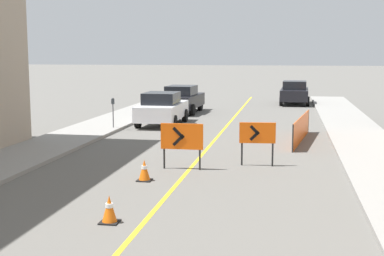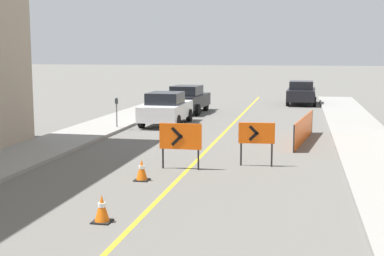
{
  "view_description": "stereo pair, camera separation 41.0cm",
  "coord_description": "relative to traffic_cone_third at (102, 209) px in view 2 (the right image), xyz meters",
  "views": [
    {
      "loc": [
        2.87,
        1.17,
        3.48
      ],
      "look_at": [
        -0.25,
        18.43,
        1.0
      ],
      "focal_mm": 50.0,
      "sensor_mm": 36.0,
      "label": 1
    },
    {
      "loc": [
        3.28,
        1.25,
        3.48
      ],
      "look_at": [
        -0.25,
        18.43,
        1.0
      ],
      "focal_mm": 50.0,
      "sensor_mm": 36.0,
      "label": 2
    }
  ],
  "objects": [
    {
      "name": "lane_stripe",
      "position": [
        0.69,
        10.4,
        -0.28
      ],
      "size": [
        0.12,
        43.46,
        0.01
      ],
      "color": "gold",
      "rests_on": "ground_plane"
    },
    {
      "name": "sidewalk_left",
      "position": [
        -5.1,
        10.4,
        -0.22
      ],
      "size": [
        2.49,
        43.46,
        0.13
      ],
      "color": "gray",
      "rests_on": "ground_plane"
    },
    {
      "name": "sidewalk_right",
      "position": [
        6.49,
        10.4,
        -0.22
      ],
      "size": [
        2.49,
        43.46,
        0.13
      ],
      "color": "gray",
      "rests_on": "ground_plane"
    },
    {
      "name": "traffic_cone_third",
      "position": [
        0.0,
        0.0,
        0.0
      ],
      "size": [
        0.39,
        0.39,
        0.58
      ],
      "color": "black",
      "rests_on": "ground_plane"
    },
    {
      "name": "traffic_cone_fourth",
      "position": [
        -0.26,
        3.67,
        0.0
      ],
      "size": [
        0.39,
        0.39,
        0.59
      ],
      "color": "black",
      "rests_on": "ground_plane"
    },
    {
      "name": "arrow_barricade_primary",
      "position": [
        0.46,
        5.29,
        0.67
      ],
      "size": [
        1.28,
        0.09,
        1.39
      ],
      "rotation": [
        0.0,
        0.0,
        0.01
      ],
      "color": "#EF560C",
      "rests_on": "ground_plane"
    },
    {
      "name": "arrow_barricade_secondary",
      "position": [
        2.66,
        6.18,
        0.69
      ],
      "size": [
        1.11,
        0.17,
        1.35
      ],
      "rotation": [
        0.0,
        0.0,
        0.1
      ],
      "color": "#EF560C",
      "rests_on": "ground_plane"
    },
    {
      "name": "safety_mesh_fence",
      "position": [
        4.1,
        11.14,
        0.21
      ],
      "size": [
        0.75,
        5.07,
        1.0
      ],
      "rotation": [
        0.0,
        0.0,
        1.43
      ],
      "color": "#EF560C",
      "rests_on": "ground_plane"
    },
    {
      "name": "parked_car_curb_near",
      "position": [
        -2.44,
        14.9,
        0.52
      ],
      "size": [
        1.94,
        4.31,
        1.59
      ],
      "rotation": [
        0.0,
        0.0,
        0.01
      ],
      "color": "silver",
      "rests_on": "ground_plane"
    },
    {
      "name": "parked_car_curb_mid",
      "position": [
        -2.53,
        20.24,
        0.52
      ],
      "size": [
        2.01,
        4.38,
        1.59
      ],
      "rotation": [
        0.0,
        0.0,
        -0.05
      ],
      "color": "black",
      "rests_on": "ground_plane"
    },
    {
      "name": "parked_car_curb_far",
      "position": [
        3.96,
        26.69,
        0.52
      ],
      "size": [
        1.95,
        4.35,
        1.59
      ],
      "rotation": [
        0.0,
        0.0,
        -0.03
      ],
      "color": "black",
      "rests_on": "ground_plane"
    },
    {
      "name": "parking_meter_far_curb",
      "position": [
        -4.2,
        12.76,
        0.79
      ],
      "size": [
        0.12,
        0.11,
        1.34
      ],
      "color": "#4C4C51",
      "rests_on": "sidewalk_left"
    }
  ]
}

